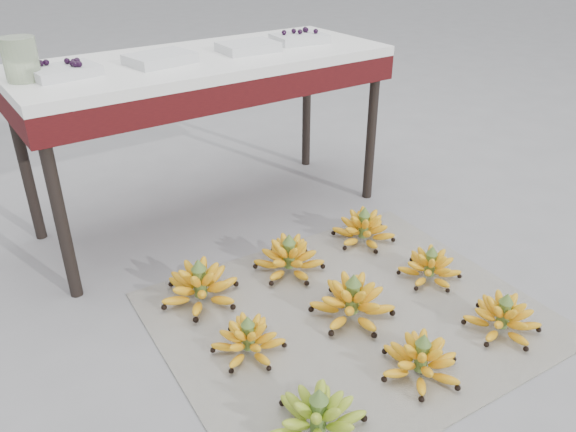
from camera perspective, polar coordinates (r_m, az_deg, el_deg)
ground at (r=2.07m, az=7.85°, el=-8.33°), size 60.00×60.00×0.00m
newspaper_mat at (r=1.98m, az=6.26°, el=-10.03°), size 1.31×1.13×0.01m
bunch_front_left at (r=1.56m, az=3.09°, el=-19.92°), size 0.35×0.35×0.16m
bunch_front_center at (r=1.77m, az=13.35°, el=-14.07°), size 0.32×0.32×0.15m
bunch_front_right at (r=2.01m, az=20.97°, el=-9.63°), size 0.26×0.26×0.15m
bunch_mid_left at (r=1.80m, az=-4.05°, el=-12.43°), size 0.26×0.26×0.14m
bunch_mid_center at (r=1.94m, az=6.55°, el=-8.66°), size 0.35×0.35×0.17m
bunch_mid_right at (r=2.19m, az=14.22°, el=-5.07°), size 0.29×0.29×0.14m
bunch_back_left at (r=2.03m, az=-8.90°, el=-7.06°), size 0.36×0.36×0.17m
bunch_back_center at (r=2.16m, az=0.10°, el=-4.32°), size 0.29×0.29×0.16m
bunch_back_right at (r=2.38m, az=7.68°, el=-1.32°), size 0.28×0.28×0.16m
vendor_table at (r=2.39m, az=-8.38°, el=13.88°), size 1.52×0.61×0.73m
tray_far_left at (r=2.16m, az=-21.76°, el=13.55°), size 0.24×0.19×0.06m
tray_left at (r=2.25m, az=-12.87°, el=15.33°), size 0.26×0.21×0.04m
tray_right at (r=2.42m, az=-4.08°, el=16.76°), size 0.24×0.17×0.04m
tray_far_right at (r=2.59m, az=1.17°, el=17.63°), size 0.25×0.19×0.06m
glass_jar at (r=2.14m, az=-25.52°, el=14.18°), size 0.12×0.12×0.14m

